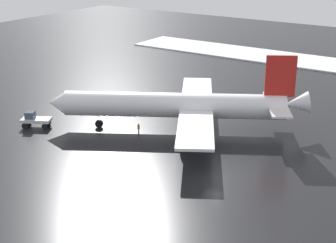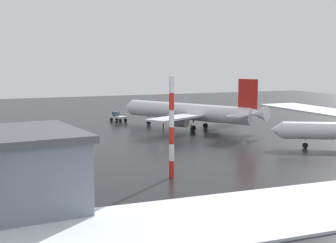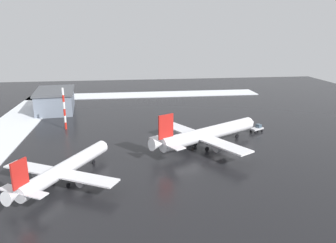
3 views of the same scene
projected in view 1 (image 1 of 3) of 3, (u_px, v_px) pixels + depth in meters
name	position (u px, v px, depth m)	size (l,w,h in m)	color
ground_plane	(214.00, 178.00, 64.75)	(240.00, 240.00, 0.00)	black
airplane_parked_starboard	(181.00, 105.00, 79.53)	(31.50, 36.84, 12.06)	white
pushback_tug	(35.00, 119.00, 81.57)	(4.13, 5.09, 2.50)	silver
ground_crew_near_tug	(139.00, 128.00, 78.63)	(0.36, 0.36, 1.71)	black
ground_crew_beside_wing	(196.00, 132.00, 77.17)	(0.36, 0.36, 1.71)	black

